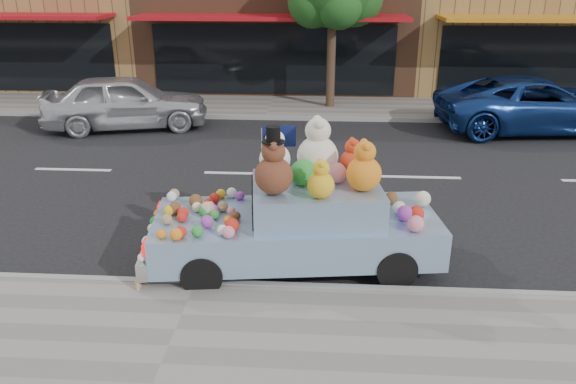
{
  "coord_description": "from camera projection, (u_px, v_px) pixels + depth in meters",
  "views": [
    {
      "loc": [
        1.8,
        -12.0,
        4.33
      ],
      "look_at": [
        1.3,
        -4.23,
        1.25
      ],
      "focal_mm": 35.0,
      "sensor_mm": 36.0,
      "label": 1
    }
  ],
  "objects": [
    {
      "name": "art_car",
      "position": [
        299.0,
        216.0,
        8.59
      ],
      "size": [
        4.66,
        2.28,
        2.34
      ],
      "rotation": [
        0.0,
        0.0,
        0.13
      ],
      "color": "black",
      "rests_on": "ground"
    },
    {
      "name": "near_kerb",
      "position": [
        196.0,
        285.0,
        8.17
      ],
      "size": [
        60.0,
        0.12,
        0.13
      ],
      "primitive_type": "cube",
      "color": "gray",
      "rests_on": "ground"
    },
    {
      "name": "car_silver",
      "position": [
        126.0,
        102.0,
        16.23
      ],
      "size": [
        4.96,
        2.96,
        1.58
      ],
      "primitive_type": "imported",
      "rotation": [
        0.0,
        0.0,
        1.82
      ],
      "color": "silver",
      "rests_on": "ground"
    },
    {
      "name": "car_blue",
      "position": [
        536.0,
        105.0,
        15.98
      ],
      "size": [
        5.78,
        3.12,
        1.54
      ],
      "primitive_type": "imported",
      "rotation": [
        0.0,
        0.0,
        1.68
      ],
      "color": "navy",
      "rests_on": "ground"
    },
    {
      "name": "near_sidewalk",
      "position": [
        169.0,
        350.0,
        6.78
      ],
      "size": [
        60.0,
        3.0,
        0.12
      ],
      "primitive_type": "cube",
      "color": "gray",
      "rests_on": "ground"
    },
    {
      "name": "far_sidewalk",
      "position": [
        270.0,
        107.0,
        18.84
      ],
      "size": [
        60.0,
        3.0,
        0.12
      ],
      "primitive_type": "cube",
      "color": "gray",
      "rests_on": "ground"
    },
    {
      "name": "ground",
      "position": [
        243.0,
        174.0,
        12.83
      ],
      "size": [
        120.0,
        120.0,
        0.0
      ],
      "primitive_type": "plane",
      "color": "black",
      "rests_on": "ground"
    },
    {
      "name": "far_kerb",
      "position": [
        266.0,
        118.0,
        17.45
      ],
      "size": [
        60.0,
        0.12,
        0.13
      ],
      "primitive_type": "cube",
      "color": "gray",
      "rests_on": "ground"
    }
  ]
}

